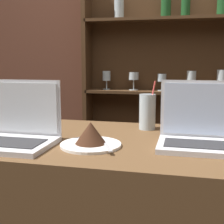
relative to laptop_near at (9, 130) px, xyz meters
The scene contains 6 objects.
back_wall 1.42m from the laptop_near, 73.92° to the left, with size 7.00×0.06×2.70m.
back_shelf 1.34m from the laptop_near, 69.74° to the left, with size 1.11×0.18×1.98m.
laptop_near is the anchor object (origin of this frame).
laptop_far 0.70m from the laptop_near, ahead, with size 0.31×0.21×0.23m.
cake_plate 0.30m from the laptop_near, ahead, with size 0.21×0.21×0.09m.
water_glass 0.58m from the laptop_near, 37.21° to the left, with size 0.07×0.07×0.21m.
Camera 1 is at (0.23, -0.80, 1.31)m, focal length 50.00 mm.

